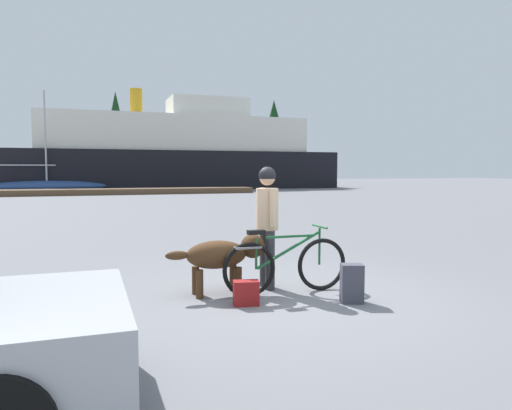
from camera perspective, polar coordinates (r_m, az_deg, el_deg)
name	(u,v)px	position (r m, az deg, el deg)	size (l,w,h in m)	color
ground_plane	(290,298)	(6.46, 4.03, -11.06)	(160.00, 160.00, 0.00)	slate
bicycle	(286,265)	(6.61, 3.55, -7.17)	(1.83, 0.44, 0.92)	black
person_cyclist	(267,215)	(6.82, 1.35, -1.20)	(0.32, 0.53, 1.75)	#333338
dog	(223,255)	(6.56, -3.99, -5.97)	(1.39, 0.45, 0.81)	#472D19
backpack	(352,283)	(6.31, 11.39, -9.18)	(0.28, 0.20, 0.50)	#3F3F4C
handbag_pannier	(246,293)	(6.10, -1.20, -10.48)	(0.32, 0.18, 0.31)	maroon
dock_pier	(115,191)	(35.31, -16.48, 1.56)	(19.87, 2.42, 0.40)	brown
ferry_boat	(178,154)	(45.39, -9.35, 6.01)	(29.85, 7.45, 9.04)	black
sailboat_moored	(47,186)	(40.70, -23.73, 2.10)	(8.89, 2.49, 7.87)	navy
pine_tree_center	(116,129)	(57.77, -16.39, 8.66)	(3.70, 3.70, 10.75)	#4C331E
pine_tree_far_right	(274,129)	(63.23, 2.16, 9.07)	(4.11, 4.11, 10.88)	#4C331E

